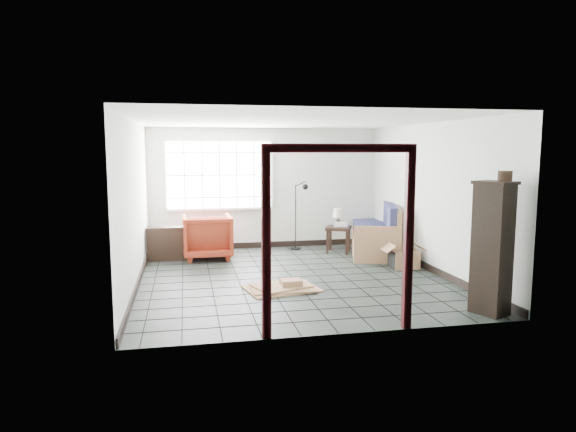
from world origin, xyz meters
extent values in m
plane|color=black|center=(0.00, 0.00, 0.00)|extent=(5.50, 5.50, 0.00)
cube|color=silver|center=(0.00, 2.75, 1.30)|extent=(5.00, 0.02, 2.60)
cube|color=silver|center=(0.00, -2.75, 1.30)|extent=(5.00, 0.02, 2.60)
cube|color=silver|center=(-2.50, 0.00, 1.30)|extent=(0.02, 5.50, 2.60)
cube|color=silver|center=(2.50, 0.00, 1.30)|extent=(0.02, 5.50, 2.60)
cube|color=white|center=(0.00, 0.00, 2.60)|extent=(5.00, 5.50, 0.02)
cube|color=black|center=(0.00, 2.73, 0.06)|extent=(4.95, 0.03, 0.12)
cube|color=black|center=(-2.48, 0.00, 0.06)|extent=(0.03, 5.45, 0.12)
cube|color=black|center=(2.48, 0.00, 0.06)|extent=(0.03, 5.45, 0.12)
cube|color=silver|center=(-1.00, 2.71, 1.60)|extent=(2.32, 0.06, 1.52)
cube|color=white|center=(-1.00, 2.67, 1.60)|extent=(2.20, 0.02, 1.40)
cube|color=#350C0F|center=(-0.85, -2.70, 1.05)|extent=(0.10, 0.08, 2.10)
cube|color=#350C0F|center=(0.85, -2.70, 1.05)|extent=(0.10, 0.08, 2.10)
cube|color=#350C0F|center=(0.00, -2.70, 2.15)|extent=(1.80, 0.08, 0.10)
cube|color=olive|center=(2.14, 1.79, 0.20)|extent=(1.51, 2.38, 0.40)
cube|color=olive|center=(1.80, 0.69, 0.36)|extent=(0.87, 0.33, 0.71)
cube|color=olive|center=(2.48, 2.88, 0.36)|extent=(0.87, 0.33, 0.71)
cube|color=olive|center=(2.52, 1.67, 0.61)|extent=(0.75, 2.14, 0.78)
cube|color=#18203D|center=(1.90, 1.09, 0.49)|extent=(0.98, 0.92, 0.18)
cube|color=#18203D|center=(2.21, 1.00, 0.75)|extent=(0.36, 0.72, 0.58)
cube|color=#18203D|center=(2.12, 1.79, 0.49)|extent=(0.98, 0.92, 0.18)
cube|color=#18203D|center=(2.43, 1.70, 0.75)|extent=(0.36, 0.72, 0.58)
cube|color=#18203D|center=(2.34, 2.49, 0.49)|extent=(0.98, 0.92, 0.18)
cube|color=#18203D|center=(2.65, 2.39, 0.75)|extent=(0.36, 0.72, 0.58)
imported|color=maroon|center=(-1.32, 1.82, 0.48)|extent=(0.95, 0.89, 0.96)
cube|color=black|center=(1.39, 1.87, 0.52)|extent=(0.66, 0.66, 0.06)
cube|color=black|center=(1.13, 1.77, 0.25)|extent=(0.07, 0.07, 0.50)
cube|color=black|center=(1.49, 1.61, 0.25)|extent=(0.07, 0.07, 0.50)
cube|color=black|center=(1.29, 2.13, 0.25)|extent=(0.07, 0.07, 0.50)
cube|color=black|center=(1.65, 1.97, 0.25)|extent=(0.07, 0.07, 0.50)
cylinder|color=black|center=(1.40, 1.95, 0.61)|extent=(0.12, 0.12, 0.13)
cylinder|color=black|center=(1.40, 1.95, 0.72)|extent=(0.03, 0.03, 0.09)
cone|color=beige|center=(1.40, 1.95, 0.83)|extent=(0.31, 0.31, 0.19)
cube|color=silver|center=(1.46, 1.92, 0.60)|extent=(0.34, 0.31, 0.10)
cylinder|color=black|center=(1.33, 1.97, 0.60)|extent=(0.04, 0.06, 0.06)
cylinder|color=black|center=(0.59, 2.40, 0.01)|extent=(0.28, 0.28, 0.03)
cylinder|color=black|center=(0.59, 2.40, 0.70)|extent=(0.03, 0.03, 1.36)
cylinder|color=black|center=(0.68, 2.33, 1.42)|extent=(0.23, 0.09, 0.12)
sphere|color=black|center=(0.76, 2.26, 1.36)|extent=(0.15, 0.15, 0.12)
cube|color=black|center=(-2.05, 1.85, 0.32)|extent=(0.84, 0.35, 0.65)
cube|color=black|center=(-2.05, 1.85, 0.33)|extent=(0.79, 0.30, 0.03)
cube|color=black|center=(2.15, -2.40, 0.86)|extent=(0.47, 0.52, 1.72)
cube|color=black|center=(2.15, -2.40, 1.72)|extent=(0.52, 0.58, 0.04)
cylinder|color=black|center=(2.23, -2.48, 1.80)|extent=(0.23, 0.23, 0.13)
cube|color=olive|center=(2.15, 0.28, 0.01)|extent=(0.49, 0.40, 0.02)
cube|color=black|center=(1.92, 0.30, 0.16)|extent=(0.04, 0.37, 0.32)
cube|color=olive|center=(2.38, 0.27, 0.16)|extent=(0.04, 0.37, 0.32)
cube|color=olive|center=(2.14, 0.10, 0.16)|extent=(0.47, 0.05, 0.32)
cube|color=olive|center=(2.16, 0.47, 0.16)|extent=(0.47, 0.05, 0.32)
cube|color=olive|center=(1.85, 0.30, 0.37)|extent=(0.20, 0.38, 0.13)
cube|color=olive|center=(2.45, 0.27, 0.37)|extent=(0.20, 0.38, 0.13)
cube|color=olive|center=(-0.30, -0.73, 0.01)|extent=(1.21, 0.96, 0.02)
cube|color=olive|center=(-0.30, -0.73, 0.03)|extent=(0.95, 0.71, 0.02)
cube|color=olive|center=(-0.30, -0.73, 0.06)|extent=(0.96, 0.83, 0.02)
cube|color=olive|center=(-0.16, -0.76, 0.11)|extent=(0.32, 0.26, 0.09)
camera|label=1|loc=(-1.72, -8.27, 2.13)|focal=32.00mm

